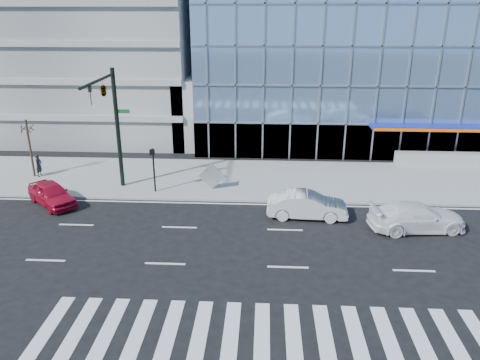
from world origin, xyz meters
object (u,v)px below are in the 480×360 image
object	(u,v)px
red_sedan	(52,194)
pedestrian	(39,165)
street_tree_near	(27,128)
white_suv	(417,217)
traffic_signal	(108,103)
ped_signal_post	(153,163)
white_sedan	(307,205)
tilted_panel	(212,176)

from	to	relation	value
red_sedan	pedestrian	distance (m)	5.54
street_tree_near	white_suv	size ratio (longest dim) A/B	0.79
traffic_signal	ped_signal_post	size ratio (longest dim) A/B	2.67
ped_signal_post	white_sedan	bearing A→B (deg)	-17.87
street_tree_near	white_suv	bearing A→B (deg)	-15.50
street_tree_near	white_suv	xyz separation A→B (m)	(25.35, -7.03, -3.00)
traffic_signal	street_tree_near	xyz separation A→B (m)	(-7.00, 2.93, -2.39)
white_suv	white_sedan	size ratio (longest dim) A/B	1.14
ped_signal_post	tilted_panel	size ratio (longest dim) A/B	2.31
ped_signal_post	white_sedan	distance (m)	10.44
ped_signal_post	tilted_panel	world-z (taller)	ped_signal_post
white_sedan	tilted_panel	size ratio (longest dim) A/B	3.63
tilted_panel	red_sedan	bearing A→B (deg)	-165.09
white_suv	pedestrian	size ratio (longest dim) A/B	3.26
street_tree_near	white_suv	world-z (taller)	street_tree_near
traffic_signal	tilted_panel	bearing A→B (deg)	9.65
street_tree_near	tilted_panel	xyz separation A→B (m)	(13.27, -1.87, -2.71)
ped_signal_post	white_suv	bearing A→B (deg)	-15.76
ped_signal_post	tilted_panel	distance (m)	3.98
white_sedan	street_tree_near	bearing A→B (deg)	76.28
street_tree_near	white_sedan	world-z (taller)	street_tree_near
red_sedan	traffic_signal	bearing A→B (deg)	-21.58
traffic_signal	white_suv	distance (m)	19.55
street_tree_near	red_sedan	xyz separation A→B (m)	(3.40, -4.68, -3.06)
white_suv	red_sedan	xyz separation A→B (m)	(-21.95, 2.35, -0.06)
white_sedan	pedestrian	xyz separation A→B (m)	(-18.92, 5.72, 0.20)
ped_signal_post	white_suv	size ratio (longest dim) A/B	0.56
traffic_signal	street_tree_near	bearing A→B (deg)	157.29
white_sedan	pedestrian	bearing A→B (deg)	75.95
street_tree_near	red_sedan	world-z (taller)	street_tree_near
street_tree_near	red_sedan	size ratio (longest dim) A/B	1.00
street_tree_near	traffic_signal	bearing A→B (deg)	-22.71
traffic_signal	street_tree_near	world-z (taller)	traffic_signal
white_sedan	pedestrian	distance (m)	19.77
traffic_signal	ped_signal_post	world-z (taller)	traffic_signal
white_suv	tilted_panel	xyz separation A→B (m)	(-12.08, 5.16, 0.29)
tilted_panel	ped_signal_post	bearing A→B (deg)	-170.62
red_sedan	pedestrian	world-z (taller)	pedestrian
ped_signal_post	white_suv	world-z (taller)	ped_signal_post
ped_signal_post	pedestrian	distance (m)	9.49
tilted_panel	pedestrian	bearing A→B (deg)	170.75
pedestrian	tilted_panel	xyz separation A→B (m)	(12.83, -1.86, 0.10)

